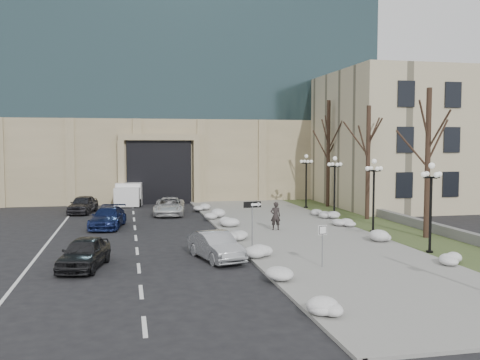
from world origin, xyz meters
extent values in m
plane|color=black|center=(0.00, 0.00, 0.00)|extent=(160.00, 160.00, 0.00)
cube|color=gray|center=(3.50, 14.00, 0.06)|extent=(9.00, 40.00, 0.12)
cube|color=gray|center=(-1.00, 14.00, 0.07)|extent=(0.30, 40.00, 0.14)
cube|color=#3B4C26|center=(10.00, 14.00, 0.05)|extent=(4.00, 40.00, 0.10)
cube|color=slate|center=(12.00, 16.00, 0.35)|extent=(0.50, 30.00, 0.70)
cube|color=tan|center=(-2.00, 42.00, 4.00)|extent=(40.00, 20.00, 8.00)
cube|color=black|center=(-4.00, 33.00, 3.00)|extent=(6.00, 2.50, 6.00)
cube|color=tan|center=(-4.00, 31.60, 6.30)|extent=(7.50, 0.60, 0.60)
cube|color=tan|center=(-7.50, 31.60, 3.00)|extent=(0.60, 0.60, 6.00)
cube|color=tan|center=(-0.50, 31.60, 3.00)|extent=(0.60, 0.60, 6.00)
cube|color=slate|center=(-2.00, 44.00, 22.00)|extent=(40.00, 24.00, 28.00)
cube|color=tan|center=(22.00, 28.00, 6.00)|extent=(22.00, 18.00, 12.00)
cube|color=black|center=(14.00, 19.00, 2.50)|extent=(1.40, 0.25, 2.00)
cube|color=black|center=(18.00, 19.00, 2.50)|extent=(1.40, 0.25, 2.00)
cube|color=black|center=(14.00, 19.00, 6.00)|extent=(1.40, 0.25, 2.00)
cube|color=black|center=(18.00, 19.00, 6.00)|extent=(1.40, 0.25, 2.00)
cube|color=black|center=(14.00, 19.00, 9.50)|extent=(1.40, 0.25, 2.00)
cube|color=black|center=(18.00, 19.00, 9.50)|extent=(1.40, 0.25, 2.00)
imported|color=black|center=(-8.94, 6.50, 0.72)|extent=(2.55, 4.50, 1.44)
imported|color=#9DA0A4|center=(-2.74, 6.99, 0.69)|extent=(2.45, 4.45, 1.39)
imported|color=navy|center=(-8.28, 18.36, 0.70)|extent=(2.71, 5.10, 1.41)
imported|color=white|center=(-3.70, 23.99, 0.69)|extent=(2.92, 5.25, 1.39)
imported|color=#2B2A2F|center=(-10.54, 26.47, 0.73)|extent=(2.55, 4.57, 1.47)
imported|color=black|center=(2.41, 14.45, 1.03)|extent=(0.69, 0.48, 1.83)
cube|color=silver|center=(-6.60, 33.00, 1.04)|extent=(2.89, 5.44, 2.08)
cube|color=silver|center=(-6.97, 29.90, 0.94)|extent=(2.37, 1.91, 1.66)
cylinder|color=black|center=(-7.98, 30.23, 0.36)|extent=(0.35, 0.75, 0.73)
cylinder|color=black|center=(-5.91, 29.98, 0.36)|extent=(0.35, 0.75, 0.73)
cylinder|color=black|center=(-7.44, 34.67, 0.36)|extent=(0.35, 0.75, 0.73)
cylinder|color=black|center=(-5.38, 34.43, 0.36)|extent=(0.35, 0.75, 0.73)
cylinder|color=slate|center=(-0.58, 8.35, 1.32)|extent=(0.06, 0.06, 2.64)
cube|color=black|center=(-0.58, 8.35, 2.54)|extent=(0.96, 0.17, 0.33)
cube|color=white|center=(-0.43, 8.35, 2.54)|extent=(0.45, 0.07, 0.12)
cone|color=white|center=(-0.17, 8.38, 2.54)|extent=(0.26, 0.29, 0.26)
cylinder|color=slate|center=(1.68, 4.03, 1.00)|extent=(0.05, 0.05, 2.00)
cube|color=white|center=(1.68, 4.03, 1.82)|extent=(0.43, 0.12, 0.44)
cube|color=black|center=(1.68, 4.01, 1.82)|extent=(0.38, 0.09, 0.38)
cube|color=white|center=(1.68, 4.00, 1.82)|extent=(0.32, 0.08, 0.33)
ellipsoid|color=silver|center=(-0.41, -2.53, 0.30)|extent=(1.10, 1.60, 0.36)
ellipsoid|color=silver|center=(-0.63, 2.15, 0.30)|extent=(1.10, 1.60, 0.36)
ellipsoid|color=silver|center=(-0.54, 6.64, 0.30)|extent=(1.10, 1.60, 0.36)
ellipsoid|color=silver|center=(-0.84, 11.30, 0.30)|extent=(1.10, 1.60, 0.36)
ellipsoid|color=silver|center=(-0.31, 16.56, 0.30)|extent=(1.10, 1.60, 0.36)
ellipsoid|color=silver|center=(-0.59, 20.51, 0.30)|extent=(1.10, 1.60, 0.36)
ellipsoid|color=silver|center=(-0.86, 25.57, 0.30)|extent=(1.10, 1.60, 0.36)
ellipsoid|color=silver|center=(7.86, 3.14, 0.30)|extent=(1.10, 1.60, 0.36)
ellipsoid|color=silver|center=(7.48, 9.56, 0.30)|extent=(1.10, 1.60, 0.36)
ellipsoid|color=silver|center=(7.41, 14.95, 0.30)|extent=(1.10, 1.60, 0.36)
ellipsoid|color=silver|center=(7.90, 18.73, 0.30)|extent=(1.10, 1.60, 0.36)
ellipsoid|color=silver|center=(7.70, 20.90, 0.30)|extent=(1.10, 1.60, 0.36)
cylinder|color=black|center=(8.30, 6.00, 0.10)|extent=(0.36, 0.36, 0.20)
cylinder|color=black|center=(8.30, 6.00, 2.00)|extent=(0.14, 0.14, 4.00)
cylinder|color=black|center=(8.30, 6.00, 4.00)|extent=(0.10, 0.90, 0.10)
cylinder|color=black|center=(8.30, 6.00, 4.00)|extent=(0.90, 0.10, 0.10)
sphere|color=white|center=(8.30, 6.00, 4.60)|extent=(0.32, 0.32, 0.32)
sphere|color=white|center=(8.75, 6.00, 4.15)|extent=(0.28, 0.28, 0.28)
sphere|color=white|center=(7.85, 6.00, 4.15)|extent=(0.28, 0.28, 0.28)
sphere|color=white|center=(8.30, 6.45, 4.15)|extent=(0.28, 0.28, 0.28)
sphere|color=white|center=(8.30, 5.55, 4.15)|extent=(0.28, 0.28, 0.28)
cylinder|color=black|center=(8.30, 12.50, 0.10)|extent=(0.36, 0.36, 0.20)
cylinder|color=black|center=(8.30, 12.50, 2.00)|extent=(0.14, 0.14, 4.00)
cylinder|color=black|center=(8.30, 12.50, 4.00)|extent=(0.10, 0.90, 0.10)
cylinder|color=black|center=(8.30, 12.50, 4.00)|extent=(0.90, 0.10, 0.10)
sphere|color=white|center=(8.30, 12.50, 4.60)|extent=(0.32, 0.32, 0.32)
sphere|color=white|center=(8.75, 12.50, 4.15)|extent=(0.28, 0.28, 0.28)
sphere|color=white|center=(7.85, 12.50, 4.15)|extent=(0.28, 0.28, 0.28)
sphere|color=white|center=(8.30, 12.95, 4.15)|extent=(0.28, 0.28, 0.28)
sphere|color=white|center=(8.30, 12.05, 4.15)|extent=(0.28, 0.28, 0.28)
cylinder|color=black|center=(8.30, 19.00, 0.10)|extent=(0.36, 0.36, 0.20)
cylinder|color=black|center=(8.30, 19.00, 2.00)|extent=(0.14, 0.14, 4.00)
cylinder|color=black|center=(8.30, 19.00, 4.00)|extent=(0.10, 0.90, 0.10)
cylinder|color=black|center=(8.30, 19.00, 4.00)|extent=(0.90, 0.10, 0.10)
sphere|color=white|center=(8.30, 19.00, 4.60)|extent=(0.32, 0.32, 0.32)
sphere|color=white|center=(8.75, 19.00, 4.15)|extent=(0.28, 0.28, 0.28)
sphere|color=white|center=(7.85, 19.00, 4.15)|extent=(0.28, 0.28, 0.28)
sphere|color=white|center=(8.30, 19.45, 4.15)|extent=(0.28, 0.28, 0.28)
sphere|color=white|center=(8.30, 18.55, 4.15)|extent=(0.28, 0.28, 0.28)
cylinder|color=black|center=(8.30, 25.50, 0.10)|extent=(0.36, 0.36, 0.20)
cylinder|color=black|center=(8.30, 25.50, 2.00)|extent=(0.14, 0.14, 4.00)
cylinder|color=black|center=(8.30, 25.50, 4.00)|extent=(0.10, 0.90, 0.10)
cylinder|color=black|center=(8.30, 25.50, 4.00)|extent=(0.90, 0.10, 0.10)
sphere|color=white|center=(8.30, 25.50, 4.60)|extent=(0.32, 0.32, 0.32)
sphere|color=white|center=(8.75, 25.50, 4.15)|extent=(0.28, 0.28, 0.28)
sphere|color=white|center=(7.85, 25.50, 4.15)|extent=(0.28, 0.28, 0.28)
sphere|color=white|center=(8.30, 25.95, 4.15)|extent=(0.28, 0.28, 0.28)
sphere|color=white|center=(8.30, 25.05, 4.15)|extent=(0.28, 0.28, 0.28)
cylinder|color=black|center=(10.50, 10.00, 4.50)|extent=(0.32, 0.32, 9.00)
cylinder|color=black|center=(10.50, 18.00, 4.25)|extent=(0.32, 0.32, 8.50)
cylinder|color=black|center=(10.50, 26.00, 4.75)|extent=(0.32, 0.32, 9.50)
camera|label=1|loc=(-6.97, -18.66, 5.77)|focal=40.00mm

